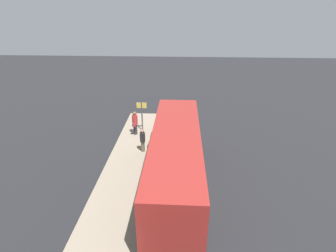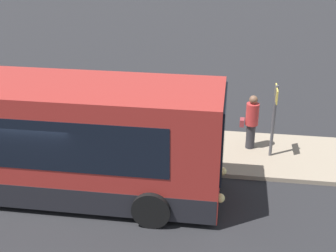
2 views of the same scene
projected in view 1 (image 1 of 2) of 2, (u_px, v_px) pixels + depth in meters
name	position (u px, v px, depth m)	size (l,w,h in m)	color
ground	(180.00, 183.00, 14.74)	(80.00, 80.00, 0.00)	#232326
platform	(125.00, 181.00, 14.86)	(20.00, 3.02, 0.14)	gray
bus_lead	(176.00, 162.00, 13.79)	(10.51, 2.76, 3.25)	maroon
passenger_boarding	(143.00, 140.00, 17.34)	(0.44, 0.44, 1.63)	#6B604C
passenger_waiting	(135.00, 122.00, 19.65)	(0.60, 0.43, 1.84)	#2D2D33
suitcase	(151.00, 144.00, 17.93)	(0.47, 0.26, 0.94)	beige
sign_post	(142.00, 113.00, 20.01)	(0.10, 0.76, 2.37)	#4C4C51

